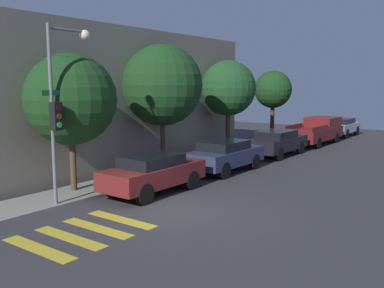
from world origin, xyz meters
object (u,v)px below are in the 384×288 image
object	(u,v)px
traffic_light_pole	(61,95)
tree_behind_truck	(273,90)
sedan_far_end	(277,142)
pickup_truck	(316,131)
sedan_middle	(225,155)
tree_near_corner	(71,99)
tree_midblock	(162,85)
sedan_tail_of_row	(341,126)
tree_far_end	(228,88)
sedan_near_corner	(153,173)

from	to	relation	value
traffic_light_pole	tree_behind_truck	bearing A→B (deg)	3.60
sedan_far_end	pickup_truck	xyz separation A→B (m)	(6.11, -0.00, 0.11)
sedan_middle	pickup_truck	distance (m)	11.67
sedan_middle	tree_near_corner	bearing A→B (deg)	160.56
tree_midblock	tree_behind_truck	distance (m)	11.43
tree_midblock	pickup_truck	bearing A→B (deg)	-10.18
tree_near_corner	tree_midblock	xyz separation A→B (m)	(5.13, 0.00, 0.49)
sedan_tail_of_row	sedan_middle	bearing A→B (deg)	180.00
sedan_middle	tree_far_end	bearing A→B (deg)	30.37
sedan_far_end	tree_midblock	bearing A→B (deg)	161.64
sedan_tail_of_row	tree_midblock	bearing A→B (deg)	172.71
traffic_light_pole	sedan_near_corner	bearing A→B (deg)	-22.96
sedan_middle	tree_midblock	distance (m)	4.33
sedan_far_end	tree_midblock	world-z (taller)	tree_midblock
traffic_light_pole	tree_far_end	world-z (taller)	traffic_light_pole
traffic_light_pole	sedan_tail_of_row	bearing A→B (deg)	-2.91
sedan_tail_of_row	tree_near_corner	bearing A→B (deg)	174.27
sedan_middle	tree_behind_truck	xyz separation A→B (m)	(9.78, 2.39, 2.88)
traffic_light_pole	sedan_far_end	size ratio (longest dim) A/B	1.30
sedan_far_end	sedan_tail_of_row	world-z (taller)	sedan_far_end
sedan_near_corner	tree_far_end	bearing A→B (deg)	14.76
sedan_tail_of_row	tree_behind_truck	xyz separation A→B (m)	(-7.25, 2.39, 2.90)
sedan_far_end	tree_far_end	world-z (taller)	tree_far_end
sedan_middle	tree_far_end	xyz separation A→B (m)	(4.08, 2.39, 3.03)
sedan_near_corner	tree_near_corner	world-z (taller)	tree_near_corner
tree_midblock	tree_far_end	bearing A→B (deg)	0.00
traffic_light_pole	sedan_far_end	xyz separation A→B (m)	(13.55, -1.27, -2.90)
tree_near_corner	sedan_tail_of_row	bearing A→B (deg)	-5.73
tree_far_end	sedan_far_end	bearing A→B (deg)	-58.27
tree_near_corner	tree_midblock	size ratio (longest dim) A/B	0.89
traffic_light_pole	sedan_far_end	world-z (taller)	traffic_light_pole
sedan_near_corner	sedan_middle	size ratio (longest dim) A/B	0.99
sedan_middle	sedan_tail_of_row	distance (m)	17.04
tree_near_corner	sedan_far_end	bearing A→B (deg)	-10.97
pickup_truck	tree_midblock	world-z (taller)	tree_midblock
sedan_middle	pickup_truck	xyz separation A→B (m)	(11.67, -0.00, 0.11)
sedan_middle	tree_midblock	xyz separation A→B (m)	(-1.65, 2.39, 3.21)
sedan_tail_of_row	tree_behind_truck	world-z (taller)	tree_behind_truck
tree_far_end	tree_behind_truck	world-z (taller)	tree_far_end
sedan_far_end	tree_behind_truck	xyz separation A→B (m)	(4.23, 2.39, 2.88)
sedan_middle	sedan_far_end	distance (m)	5.56
sedan_middle	pickup_truck	world-z (taller)	pickup_truck
sedan_middle	tree_behind_truck	size ratio (longest dim) A/B	0.88
traffic_light_pole	sedan_near_corner	size ratio (longest dim) A/B	1.39
sedan_near_corner	tree_midblock	bearing A→B (deg)	35.53
traffic_light_pole	tree_far_end	size ratio (longest dim) A/B	1.11
sedan_middle	sedan_near_corner	bearing A→B (deg)	180.00
sedan_middle	tree_far_end	world-z (taller)	tree_far_end
sedan_tail_of_row	tree_midblock	distance (m)	19.11
sedan_tail_of_row	tree_behind_truck	distance (m)	8.17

